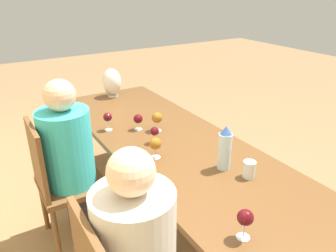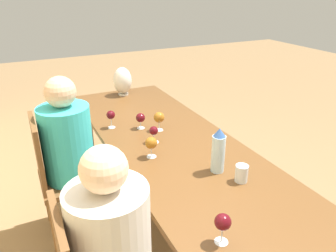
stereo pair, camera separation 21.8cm
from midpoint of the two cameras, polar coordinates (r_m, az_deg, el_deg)
name	(u,v)px [view 2 (the right image)]	position (r m, az deg, el deg)	size (l,w,h in m)	color
ground_plane	(185,239)	(2.64, 5.41, -19.09)	(14.00, 14.00, 0.00)	olive
dining_table	(187,163)	(2.24, 6.07, -6.52)	(3.15, 0.89, 0.72)	brown
water_bottle	(218,151)	(2.00, 11.86, -4.31)	(0.08, 0.08, 0.29)	silver
water_tumbler	(241,173)	(1.98, 15.81, -8.03)	(0.07, 0.07, 0.10)	silver
vase	(123,81)	(3.35, -6.08, 7.81)	(0.18, 0.18, 0.28)	silver
wine_glass_0	(111,115)	(2.59, -7.58, 1.81)	(0.07, 0.07, 0.14)	silver
wine_glass_1	(223,223)	(1.52, 13.77, -16.15)	(0.08, 0.08, 0.15)	silver
wine_glass_3	(140,118)	(2.56, -2.40, 1.34)	(0.07, 0.07, 0.13)	silver
wine_glass_4	(151,143)	(2.13, -0.04, -3.09)	(0.08, 0.08, 0.14)	silver
wine_glass_5	(159,118)	(2.51, 0.82, 1.41)	(0.08, 0.08, 0.15)	silver
wine_glass_6	(154,131)	(2.33, 0.16, -1.00)	(0.07, 0.07, 0.12)	silver
chair_far	(61,174)	(2.48, -15.76, -8.12)	(0.44, 0.44, 0.96)	brown
person_far	(71,154)	(2.42, -14.10, -4.80)	(0.35, 0.35, 1.23)	#2D2D38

